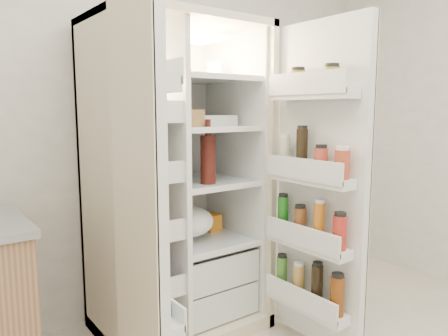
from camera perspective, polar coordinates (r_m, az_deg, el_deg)
wall_back at (r=2.79m, az=-10.82°, el=8.62°), size 4.00×0.02×2.70m
refrigerator at (r=2.56m, az=-6.52°, el=-4.91°), size 0.92×0.70×1.80m
freezer_door at (r=1.77m, az=-11.21°, el=-5.77°), size 0.15×0.40×1.72m
fridge_door at (r=2.30m, az=12.55°, el=-3.14°), size 0.17×0.58×1.72m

